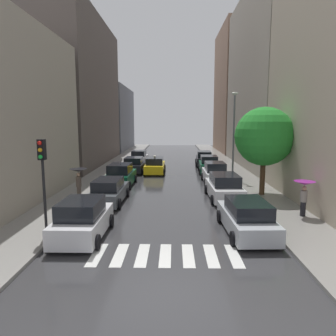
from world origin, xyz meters
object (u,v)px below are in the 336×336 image
(traffic_light_left_corner, at_px, (42,166))
(parked_car_right_second, at_px, (224,187))
(parked_car_left_fifth, at_px, (139,158))
(lamp_post_right, at_px, (234,130))
(pedestrian_foreground, at_px, (78,176))
(parked_car_right_third, at_px, (215,173))
(parked_car_left_nearest, at_px, (83,220))
(street_tree_right, at_px, (264,137))
(parked_car_left_third, at_px, (121,176))
(parked_car_right_fifth, at_px, (204,159))
(parked_car_left_fourth, at_px, (134,165))
(parked_car_right_nearest, at_px, (247,218))
(taxi_midroad, at_px, (155,166))
(parked_car_left_second, at_px, (109,191))
(pedestrian_near_tree, at_px, (304,190))
(parked_car_right_fourth, at_px, (209,165))

(traffic_light_left_corner, bearing_deg, parked_car_right_second, 38.44)
(parked_car_left_fifth, distance_m, lamp_post_right, 14.50)
(pedestrian_foreground, distance_m, traffic_light_left_corner, 6.77)
(parked_car_right_second, height_order, parked_car_right_third, parked_car_right_third)
(parked_car_left_nearest, bearing_deg, pedestrian_foreground, 18.24)
(parked_car_right_third, distance_m, street_tree_right, 6.35)
(parked_car_left_third, xyz_separation_m, parked_car_right_fifth, (7.90, 11.97, -0.04))
(parked_car_left_nearest, distance_m, parked_car_right_second, 10.45)
(parked_car_right_second, bearing_deg, street_tree_right, -75.16)
(parked_car_left_fourth, height_order, lamp_post_right, lamp_post_right)
(pedestrian_foreground, relative_size, lamp_post_right, 0.27)
(parked_car_left_third, xyz_separation_m, parked_car_right_third, (7.79, 1.21, -0.00))
(parked_car_right_nearest, height_order, street_tree_right, street_tree_right)
(parked_car_right_nearest, height_order, pedestrian_foreground, pedestrian_foreground)
(taxi_midroad, bearing_deg, parked_car_left_nearest, 173.24)
(traffic_light_left_corner, relative_size, lamp_post_right, 0.57)
(parked_car_left_second, height_order, parked_car_right_fifth, parked_car_right_fifth)
(lamp_post_right, bearing_deg, parked_car_right_fifth, 99.92)
(parked_car_right_fifth, relative_size, pedestrian_foreground, 2.23)
(parked_car_left_third, xyz_separation_m, pedestrian_foreground, (-1.91, -5.01, 0.83))
(parked_car_right_nearest, relative_size, pedestrian_foreground, 2.42)
(parked_car_left_nearest, distance_m, parked_car_right_nearest, 7.55)
(parked_car_right_second, relative_size, lamp_post_right, 0.64)
(pedestrian_near_tree, bearing_deg, street_tree_right, -119.57)
(traffic_light_left_corner, bearing_deg, pedestrian_foreground, 93.97)
(parked_car_right_third, xyz_separation_m, street_tree_right, (2.70, -4.68, 3.34))
(parked_car_right_nearest, relative_size, parked_car_right_third, 1.17)
(parked_car_left_second, height_order, parked_car_right_second, parked_car_right_second)
(parked_car_right_nearest, bearing_deg, taxi_midroad, 14.91)
(parked_car_right_third, bearing_deg, street_tree_right, -150.54)
(parked_car_left_second, relative_size, pedestrian_near_tree, 2.49)
(parked_car_left_fifth, relative_size, pedestrian_near_tree, 2.23)
(parked_car_left_second, distance_m, pedestrian_foreground, 2.28)
(taxi_midroad, distance_m, traffic_light_left_corner, 18.45)
(parked_car_left_nearest, bearing_deg, lamp_post_right, -33.22)
(parked_car_left_third, relative_size, parked_car_right_third, 1.08)
(pedestrian_near_tree, bearing_deg, pedestrian_foreground, -53.69)
(parked_car_left_fifth, height_order, lamp_post_right, lamp_post_right)
(street_tree_right, height_order, traffic_light_left_corner, street_tree_right)
(parked_car_left_nearest, distance_m, traffic_light_left_corner, 2.97)
(parked_car_left_nearest, relative_size, parked_car_left_second, 0.90)
(parked_car_right_second, xyz_separation_m, pedestrian_foreground, (-9.63, -0.73, 0.86))
(parked_car_left_fifth, xyz_separation_m, traffic_light_left_corner, (-1.56, -24.50, 2.50))
(parked_car_right_fourth, bearing_deg, street_tree_right, -163.54)
(parked_car_left_nearest, relative_size, parked_car_right_third, 1.03)
(parked_car_left_second, bearing_deg, parked_car_right_fourth, -31.84)
(parked_car_right_second, xyz_separation_m, parked_car_right_fifth, (0.18, 16.25, -0.01))
(parked_car_left_fifth, height_order, street_tree_right, street_tree_right)
(parked_car_right_third, distance_m, pedestrian_near_tree, 10.38)
(parked_car_left_nearest, bearing_deg, parked_car_left_second, 0.97)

